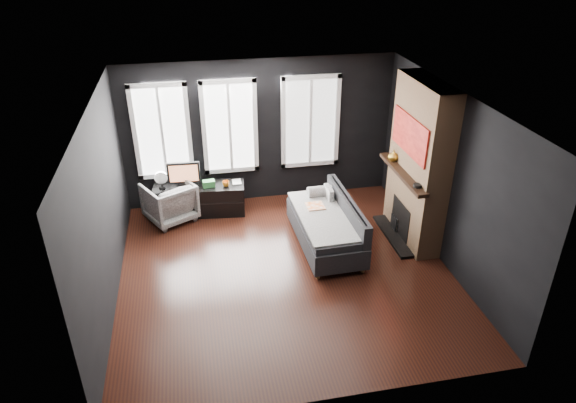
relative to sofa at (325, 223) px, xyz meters
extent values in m
plane|color=black|center=(-0.78, -0.60, -0.42)|extent=(5.00, 5.00, 0.00)
plane|color=white|center=(-0.78, -0.60, 2.28)|extent=(5.00, 5.00, 0.00)
cube|color=black|center=(-0.78, 1.90, 0.93)|extent=(5.00, 0.02, 2.70)
cube|color=black|center=(-3.28, -0.60, 0.93)|extent=(0.02, 5.00, 2.70)
cube|color=black|center=(1.72, -0.60, 0.93)|extent=(0.02, 5.00, 2.70)
cube|color=gray|center=(0.20, 0.56, 0.18)|extent=(0.09, 0.35, 0.35)
imported|color=white|center=(-2.52, 1.35, -0.02)|extent=(1.03, 1.01, 0.80)
imported|color=#C66B14|center=(-1.50, 1.38, 0.21)|extent=(0.13, 0.11, 0.13)
imported|color=#B6A692|center=(-1.37, 1.49, 0.25)|extent=(0.16, 0.02, 0.22)
cube|color=#327538|center=(-1.80, 1.42, 0.20)|extent=(0.23, 0.16, 0.12)
imported|color=#EA9A41|center=(1.27, 0.45, 0.90)|extent=(0.22, 0.22, 0.18)
cylinder|color=black|center=(1.27, -0.55, 0.83)|extent=(0.18, 0.18, 0.04)
camera|label=1|loc=(-2.00, -6.97, 4.31)|focal=32.00mm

